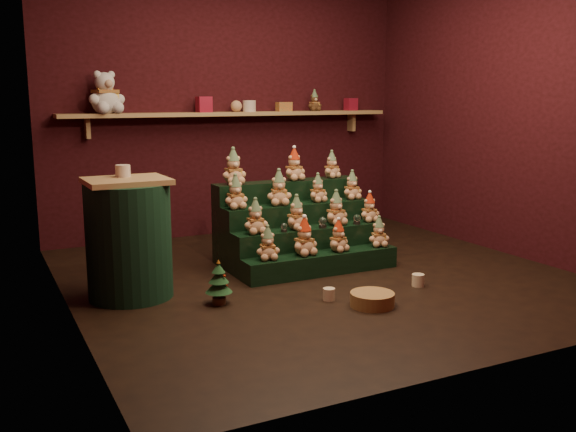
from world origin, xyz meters
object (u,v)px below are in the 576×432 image
riser_tier_front (321,263)px  mini_christmas_tree (219,282)px  mug_left (329,294)px  mug_right (418,280)px  snow_globe_b (323,222)px  white_bear (105,87)px  snow_globe_c (357,219)px  side_table (129,239)px  wicker_basket (372,299)px  snow_globe_a (284,227)px  brown_bear (314,101)px

riser_tier_front → mini_christmas_tree: bearing=-161.0°
mug_left → mug_right: 0.81m
snow_globe_b → riser_tier_front: bearing=-121.6°
riser_tier_front → snow_globe_b: 0.37m
mini_christmas_tree → white_bear: white_bear is taller
snow_globe_c → side_table: size_ratio=0.10×
mini_christmas_tree → mug_left: mini_christmas_tree is taller
wicker_basket → mug_left: bearing=129.1°
wicker_basket → riser_tier_front: bearing=84.2°
snow_globe_a → brown_bear: size_ratio=0.34×
snow_globe_b → mug_left: snow_globe_b is taller
snow_globe_a → snow_globe_c: snow_globe_c is taller
snow_globe_a → mug_right: (0.78, -0.82, -0.35)m
snow_globe_c → mini_christmas_tree: 1.62m
riser_tier_front → mug_left: riser_tier_front is taller
snow_globe_b → mug_right: (0.41, -0.82, -0.36)m
mini_christmas_tree → mug_right: size_ratio=3.39×
snow_globe_b → brown_bear: (0.80, 1.61, 1.02)m
wicker_basket → white_bear: 3.34m
snow_globe_a → white_bear: size_ratio=0.15×
snow_globe_a → snow_globe_c: (0.72, 0.00, 0.01)m
white_bear → side_table: bearing=-111.4°
snow_globe_c → mug_right: 0.89m
snow_globe_b → side_table: (-1.69, -0.07, 0.04)m
mini_christmas_tree → white_bear: (-0.33, 2.13, 1.41)m
side_table → mug_right: (2.10, -0.75, -0.39)m
riser_tier_front → snow_globe_a: bearing=149.8°
snow_globe_b → mini_christmas_tree: size_ratio=0.29×
side_table → brown_bear: 3.15m
mug_left → snow_globe_b: bearing=63.7°
mug_right → riser_tier_front: bearing=127.7°
side_table → white_bear: white_bear is taller
side_table → mug_left: side_table is taller
snow_globe_c → mini_christmas_tree: (-1.51, -0.52, -0.24)m
side_table → wicker_basket: (1.50, -1.00, -0.39)m
wicker_basket → white_bear: (-1.30, 2.67, 1.52)m
mug_right → wicker_basket: bearing=-157.7°
snow_globe_a → brown_bear: bearing=54.0°
side_table → mug_left: 1.54m
mug_right → wicker_basket: (-0.60, -0.25, 0.00)m
mug_right → white_bear: size_ratio=0.20×
snow_globe_c → mini_christmas_tree: size_ratio=0.27×
mini_christmas_tree → white_bear: bearing=98.7°
riser_tier_front → white_bear: bearing=128.1°
wicker_basket → brown_bear: 3.17m
snow_globe_a → mug_right: bearing=-46.3°
white_bear → mug_right: bearing=-66.6°
riser_tier_front → brown_bear: 2.39m
snow_globe_b → mug_left: (-0.40, -0.81, -0.36)m
snow_globe_c → mug_left: 1.16m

